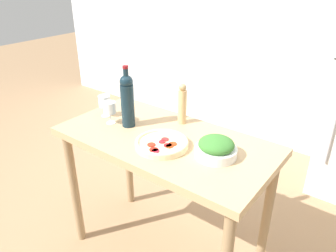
# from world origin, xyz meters

# --- Properties ---
(ground_plane) EXTENTS (14.00, 14.00, 0.00)m
(ground_plane) POSITION_xyz_m (0.00, 0.00, 0.00)
(ground_plane) COLOR #9E7A56
(wall_back) EXTENTS (6.40, 0.06, 2.60)m
(wall_back) POSITION_xyz_m (0.00, 1.93, 1.30)
(wall_back) COLOR silver
(wall_back) RESTS_ON ground_plane
(prep_counter) EXTENTS (1.25, 0.64, 0.90)m
(prep_counter) POSITION_xyz_m (0.00, 0.00, 0.78)
(prep_counter) COLOR tan
(prep_counter) RESTS_ON ground_plane
(wine_bottle) EXTENTS (0.08, 0.08, 0.37)m
(wine_bottle) POSITION_xyz_m (-0.27, -0.01, 1.07)
(wine_bottle) COLOR #142833
(wine_bottle) RESTS_ON prep_counter
(wine_glass_near) EXTENTS (0.08, 0.08, 0.14)m
(wine_glass_near) POSITION_xyz_m (-0.38, -0.05, 1.00)
(wine_glass_near) COLOR silver
(wine_glass_near) RESTS_ON prep_counter
(wine_glass_far) EXTENTS (0.08, 0.08, 0.14)m
(wine_glass_far) POSITION_xyz_m (-0.48, -0.00, 1.00)
(wine_glass_far) COLOR silver
(wine_glass_far) RESTS_ON prep_counter
(pepper_mill) EXTENTS (0.05, 0.05, 0.25)m
(pepper_mill) POSITION_xyz_m (-0.03, 0.22, 1.02)
(pepper_mill) COLOR tan
(pepper_mill) RESTS_ON prep_counter
(salad_bowl) EXTENTS (0.22, 0.22, 0.11)m
(salad_bowl) POSITION_xyz_m (0.33, -0.00, 0.95)
(salad_bowl) COLOR white
(salad_bowl) RESTS_ON prep_counter
(homemade_pizza) EXTENTS (0.29, 0.29, 0.04)m
(homemade_pizza) POSITION_xyz_m (0.05, -0.09, 0.92)
(homemade_pizza) COLOR beige
(homemade_pizza) RESTS_ON prep_counter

